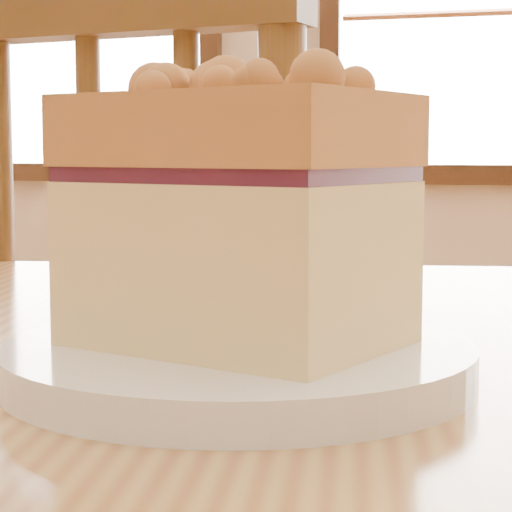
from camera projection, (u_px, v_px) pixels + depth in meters
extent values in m
cube|color=#371E0F|center=(36.00, 172.00, 4.53)|extent=(1.76, 0.06, 0.08)
cube|color=#A25525|center=(29.00, 3.00, 4.42)|extent=(1.56, 0.05, 0.03)
cube|color=#A25525|center=(29.00, 29.00, 4.43)|extent=(1.56, 0.05, 0.03)
cube|color=#573318|center=(202.00, 467.00, 1.12)|extent=(0.53, 0.53, 0.04)
cylinder|color=#573318|center=(281.00, 271.00, 0.83)|extent=(0.04, 0.04, 0.51)
cylinder|color=#573318|center=(188.00, 278.00, 0.87)|extent=(0.02, 0.02, 0.44)
cylinder|color=#573318|center=(91.00, 273.00, 0.91)|extent=(0.02, 0.02, 0.44)
cylinder|color=#573318|center=(4.00, 267.00, 0.95)|extent=(0.02, 0.02, 0.44)
cylinder|color=white|center=(238.00, 362.00, 0.45)|extent=(0.21, 0.21, 0.02)
cylinder|color=white|center=(238.00, 372.00, 0.45)|extent=(0.14, 0.14, 0.01)
cube|color=#FFD690|center=(238.00, 263.00, 0.44)|extent=(0.16, 0.14, 0.07)
cube|color=#401224|center=(238.00, 174.00, 0.44)|extent=(0.16, 0.14, 0.01)
cube|color=#C2763D|center=(238.00, 131.00, 0.44)|extent=(0.16, 0.14, 0.03)
sphere|color=#C2763D|center=(278.00, 93.00, 0.47)|extent=(0.01, 0.01, 0.01)
sphere|color=#C2763D|center=(137.00, 87.00, 0.47)|extent=(0.03, 0.03, 0.03)
sphere|color=#C2763D|center=(203.00, 89.00, 0.46)|extent=(0.02, 0.02, 0.02)
sphere|color=#C2763D|center=(215.00, 81.00, 0.41)|extent=(0.02, 0.02, 0.02)
sphere|color=#C2763D|center=(205.00, 92.00, 0.48)|extent=(0.02, 0.02, 0.02)
sphere|color=#C2763D|center=(243.00, 89.00, 0.45)|extent=(0.02, 0.02, 0.02)
sphere|color=#C2763D|center=(248.00, 91.00, 0.47)|extent=(0.02, 0.02, 0.02)
sphere|color=#C2763D|center=(196.00, 92.00, 0.50)|extent=(0.02, 0.02, 0.02)
sphere|color=#C2763D|center=(321.00, 91.00, 0.46)|extent=(0.01, 0.01, 0.01)
sphere|color=#C2763D|center=(196.00, 89.00, 0.47)|extent=(0.03, 0.03, 0.03)
sphere|color=#C2763D|center=(238.00, 90.00, 0.44)|extent=(0.01, 0.01, 0.01)
sphere|color=#C2763D|center=(183.00, 90.00, 0.47)|extent=(0.02, 0.02, 0.02)
sphere|color=#C2763D|center=(312.00, 84.00, 0.43)|extent=(0.02, 0.02, 0.02)
sphere|color=#C2763D|center=(303.00, 77.00, 0.38)|extent=(0.02, 0.02, 0.02)
sphere|color=#C2763D|center=(284.00, 73.00, 0.38)|extent=(0.02, 0.02, 0.02)
sphere|color=#C2763D|center=(142.00, 90.00, 0.45)|extent=(0.02, 0.02, 0.02)
sphere|color=#C2763D|center=(71.00, 177.00, 0.45)|extent=(0.01, 0.01, 0.01)
sphere|color=#C2763D|center=(154.00, 144.00, 0.50)|extent=(0.02, 0.02, 0.02)
sphere|color=#C2763D|center=(134.00, 171.00, 0.49)|extent=(0.02, 0.02, 0.02)
sphere|color=#C2763D|center=(122.00, 184.00, 0.48)|extent=(0.01, 0.01, 0.01)
sphere|color=#C2763D|center=(88.00, 121.00, 0.46)|extent=(0.01, 0.01, 0.01)
sphere|color=#C2763D|center=(153.00, 112.00, 0.49)|extent=(0.01, 0.01, 0.01)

